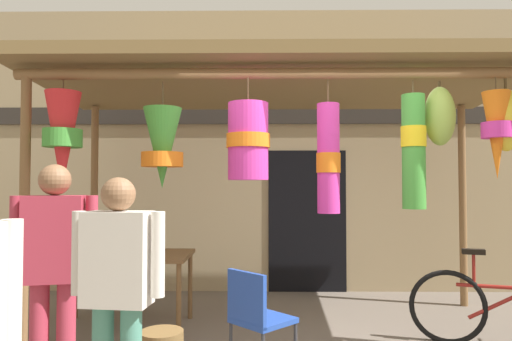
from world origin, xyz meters
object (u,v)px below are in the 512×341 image
vendor_in_orange (54,259)px  passerby_at_right (118,282)px  flower_heap_on_table (119,248)px  parked_bicycle (508,309)px  display_table (124,261)px  folding_chair (256,314)px

vendor_in_orange → passerby_at_right: size_ratio=1.07×
passerby_at_right → flower_heap_on_table: bearing=107.3°
parked_bicycle → passerby_at_right: passerby_at_right is taller
display_table → passerby_at_right: passerby_at_right is taller
display_table → vendor_in_orange: bearing=-90.7°
flower_heap_on_table → passerby_at_right: passerby_at_right is taller
parked_bicycle → passerby_at_right: bearing=-154.8°
flower_heap_on_table → parked_bicycle: flower_heap_on_table is taller
display_table → vendor_in_orange: vendor_in_orange is taller
display_table → passerby_at_right: (0.58, -2.02, 0.20)m
folding_chair → vendor_in_orange: bearing=-167.2°
vendor_in_orange → passerby_at_right: (0.60, -0.44, -0.07)m
flower_heap_on_table → vendor_in_orange: (0.02, -1.52, 0.13)m
parked_bicycle → flower_heap_on_table: bearing=172.9°
folding_chair → passerby_at_right: size_ratio=0.54×
folding_chair → passerby_at_right: 1.21m
flower_heap_on_table → folding_chair: (1.45, -1.20, -0.34)m
display_table → folding_chair: (1.42, -1.26, -0.20)m
flower_heap_on_table → vendor_in_orange: size_ratio=0.34×
vendor_in_orange → passerby_at_right: vendor_in_orange is taller
display_table → parked_bicycle: (3.75, -0.53, -0.36)m
display_table → parked_bicycle: parked_bicycle is taller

